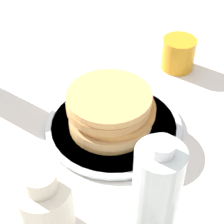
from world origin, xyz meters
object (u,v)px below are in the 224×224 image
object	(u,v)px
juice_glass	(178,54)
water_bottle_near	(155,199)
plate	(112,127)
cream_jug	(46,208)
pancake_stack	(110,111)

from	to	relation	value
juice_glass	water_bottle_near	size ratio (longest dim) A/B	0.37
plate	cream_jug	distance (m)	0.25
water_bottle_near	cream_jug	bearing A→B (deg)	44.69
cream_jug	pancake_stack	bearing A→B (deg)	-63.51
pancake_stack	juice_glass	distance (m)	0.27
plate	cream_jug	xyz separation A→B (m)	(-0.11, 0.22, 0.05)
cream_jug	juice_glass	bearing A→B (deg)	-70.78
plate	pancake_stack	bearing A→B (deg)	70.62
pancake_stack	water_bottle_near	xyz separation A→B (m)	(-0.22, 0.11, 0.05)
pancake_stack	cream_jug	distance (m)	0.25
pancake_stack	cream_jug	bearing A→B (deg)	116.49
pancake_stack	water_bottle_near	size ratio (longest dim) A/B	0.81
pancake_stack	juice_glass	xyz separation A→B (m)	(0.06, -0.27, -0.01)
juice_glass	cream_jug	size ratio (longest dim) A/B	0.57
pancake_stack	cream_jug	xyz separation A→B (m)	(-0.11, 0.22, 0.01)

